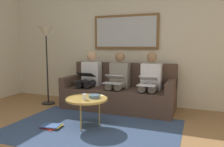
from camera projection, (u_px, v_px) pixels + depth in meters
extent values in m
cube|color=beige|center=(127.00, 44.00, 4.85)|extent=(6.00, 0.12, 2.60)
cube|color=#33476B|center=(92.00, 128.00, 3.39)|extent=(2.60, 1.80, 0.01)
cube|color=#4C382D|center=(118.00, 98.00, 4.48)|extent=(2.20, 0.90, 0.42)
cube|color=#4C382D|center=(124.00, 74.00, 4.75)|extent=(2.20, 0.20, 0.48)
cube|color=#4C382D|center=(171.00, 86.00, 4.07)|extent=(0.14, 0.90, 0.20)
cube|color=#4C382D|center=(73.00, 80.00, 4.80)|extent=(0.14, 0.90, 0.20)
cube|color=brown|center=(126.00, 32.00, 4.74)|extent=(1.42, 0.04, 0.72)
cube|color=#B2B7BC|center=(125.00, 32.00, 4.72)|extent=(1.32, 0.01, 0.62)
cylinder|color=tan|center=(87.00, 99.00, 3.42)|extent=(0.65, 0.65, 0.03)
torus|color=tan|center=(87.00, 99.00, 3.42)|extent=(0.65, 0.65, 0.02)
cylinder|color=#B28E42|center=(81.00, 117.00, 3.27)|extent=(0.02, 0.02, 0.42)
cylinder|color=#B28E42|center=(99.00, 113.00, 3.48)|extent=(0.02, 0.02, 0.42)
cylinder|color=#B28E42|center=(80.00, 111.00, 3.60)|extent=(0.02, 0.02, 0.42)
cylinder|color=silver|center=(84.00, 97.00, 3.33)|extent=(0.07, 0.07, 0.09)
cylinder|color=slate|center=(94.00, 96.00, 3.46)|extent=(0.18, 0.18, 0.05)
cube|color=silver|center=(151.00, 76.00, 4.28)|extent=(0.38, 0.22, 0.50)
sphere|color=#997051|center=(152.00, 57.00, 4.24)|extent=(0.20, 0.20, 0.20)
cylinder|color=gray|center=(154.00, 88.00, 4.08)|extent=(0.14, 0.42, 0.14)
cylinder|color=gray|center=(144.00, 87.00, 4.14)|extent=(0.14, 0.42, 0.14)
cylinder|color=gray|center=(151.00, 105.00, 3.92)|extent=(0.11, 0.11, 0.42)
cylinder|color=gray|center=(141.00, 105.00, 3.98)|extent=(0.11, 0.11, 0.42)
cube|color=white|center=(147.00, 85.00, 3.91)|extent=(0.32, 0.22, 0.01)
cube|color=white|center=(148.00, 78.00, 4.04)|extent=(0.32, 0.20, 0.10)
cube|color=#A5C6EA|center=(148.00, 78.00, 4.03)|extent=(0.29, 0.18, 0.08)
cube|color=gray|center=(120.00, 75.00, 4.51)|extent=(0.38, 0.22, 0.50)
sphere|color=#997051|center=(120.00, 57.00, 4.47)|extent=(0.20, 0.20, 0.20)
cylinder|color=gray|center=(121.00, 86.00, 4.31)|extent=(0.14, 0.42, 0.14)
cylinder|color=gray|center=(112.00, 85.00, 4.37)|extent=(0.14, 0.42, 0.14)
cylinder|color=gray|center=(117.00, 102.00, 4.15)|extent=(0.11, 0.11, 0.42)
cylinder|color=gray|center=(108.00, 101.00, 4.21)|extent=(0.11, 0.11, 0.42)
cube|color=silver|center=(113.00, 83.00, 4.14)|extent=(0.35, 0.21, 0.01)
cube|color=silver|center=(115.00, 77.00, 4.26)|extent=(0.35, 0.19, 0.10)
cube|color=#A5C6EA|center=(115.00, 77.00, 4.26)|extent=(0.32, 0.17, 0.08)
cube|color=silver|center=(92.00, 74.00, 4.74)|extent=(0.38, 0.22, 0.50)
sphere|color=tan|center=(91.00, 56.00, 4.70)|extent=(0.20, 0.20, 0.20)
cylinder|color=#232328|center=(91.00, 84.00, 4.54)|extent=(0.14, 0.42, 0.14)
cylinder|color=#232328|center=(83.00, 83.00, 4.60)|extent=(0.14, 0.42, 0.14)
cylinder|color=#232328|center=(86.00, 99.00, 4.37)|extent=(0.11, 0.11, 0.42)
cylinder|color=#232328|center=(78.00, 99.00, 4.44)|extent=(0.11, 0.11, 0.42)
cube|color=black|center=(82.00, 81.00, 4.36)|extent=(0.34, 0.23, 0.01)
cube|color=black|center=(86.00, 75.00, 4.50)|extent=(0.34, 0.21, 0.10)
cube|color=#A5C6EA|center=(86.00, 75.00, 4.49)|extent=(0.31, 0.18, 0.08)
cube|color=red|center=(50.00, 127.00, 3.42)|extent=(0.32, 0.26, 0.01)
cube|color=white|center=(52.00, 126.00, 3.45)|extent=(0.30, 0.22, 0.01)
cube|color=yellow|center=(53.00, 126.00, 3.43)|extent=(0.30, 0.23, 0.01)
cube|color=#33569E|center=(51.00, 125.00, 3.41)|extent=(0.31, 0.25, 0.01)
cylinder|color=black|center=(48.00, 103.00, 4.87)|extent=(0.28, 0.28, 0.03)
cylinder|color=black|center=(47.00, 70.00, 4.78)|extent=(0.03, 0.03, 1.50)
cone|color=beige|center=(46.00, 32.00, 4.68)|extent=(0.32, 0.32, 0.22)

